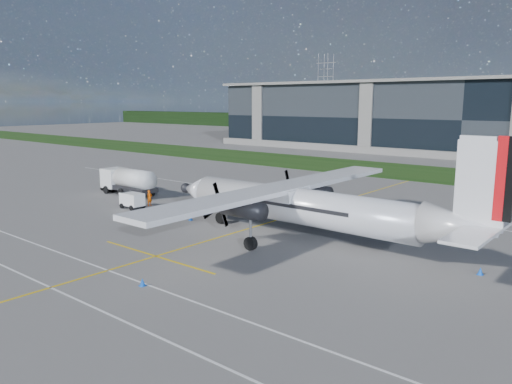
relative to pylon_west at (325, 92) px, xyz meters
name	(u,v)px	position (x,y,z in m)	size (l,w,h in m)	color
ground	(391,178)	(80.00, -110.00, -15.00)	(400.00, 400.00, 0.00)	#605D5B
grass_strip	(413,172)	(80.00, -102.00, -14.98)	(400.00, 18.00, 0.04)	#193F11
terminal_building	(478,119)	(80.00, -70.00, -7.50)	(120.00, 20.00, 15.00)	black
pylon_west	(325,92)	(0.00, 0.00, 0.00)	(9.00, 4.60, 30.00)	gray
yellow_taxiway_centerline	(287,217)	(83.00, -140.00, -14.99)	(0.20, 70.00, 0.01)	yellow
white_lane_line	(27,277)	(80.00, -164.00, -14.99)	(90.00, 0.15, 0.01)	white
turboprop_aircraft	(310,186)	(89.43, -145.86, -10.50)	(28.94, 30.01, 9.00)	white
fuel_tanker_truck	(126,181)	(60.99, -142.59, -13.41)	(8.49, 2.76, 3.18)	white
baggage_tug	(132,201)	(68.15, -146.98, -14.19)	(2.70, 1.62, 1.62)	white
ground_crew_person	(150,197)	(68.43, -144.94, -14.04)	(0.78, 0.56, 1.91)	#F25907
safety_cone_nose_port	(191,218)	(76.79, -146.77, -14.75)	(0.36, 0.36, 0.50)	blue
safety_cone_tail	(480,271)	(102.20, -145.16, -14.75)	(0.36, 0.36, 0.50)	blue
safety_cone_portwing	(142,282)	(87.02, -160.30, -14.75)	(0.36, 0.36, 0.50)	blue
safety_cone_nose_stbd	(198,211)	(75.27, -144.33, -14.75)	(0.36, 0.36, 0.50)	blue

